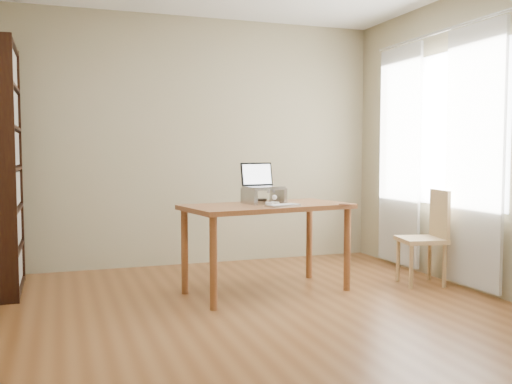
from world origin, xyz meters
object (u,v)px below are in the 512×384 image
Objects in this scene: laptop at (262,181)px; chair at (427,234)px; bookshelf at (1,169)px; desk at (267,216)px; keyboard at (283,205)px; cat at (259,196)px.

laptop reaches higher than chair.
bookshelf is 1.42× the size of desk.
keyboard is 0.35m from cat.
bookshelf reaches higher than desk.
cat is at bearing 86.86° from keyboard.
laptop is 0.40m from keyboard.
laptop is (2.11, -0.60, -0.11)m from bookshelf.
chair is at bearing -16.99° from keyboard.
cat is (-0.03, -0.02, -0.13)m from laptop.
laptop is 0.13m from cat.
bookshelf is 2.20m from laptop.
chair is (1.41, 0.03, -0.30)m from keyboard.
desk is 0.20m from cat.
desk is 0.25m from keyboard.
keyboard is 0.65× the size of cat.
cat is at bearing -154.87° from laptop.
laptop is at bearing 80.05° from desk.
keyboard is (0.06, -0.22, 0.11)m from desk.
cat reaches higher than desk.
chair is at bearing -22.44° from laptop.
bookshelf is at bearing 142.92° from cat.
cat is at bearing 96.42° from desk.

